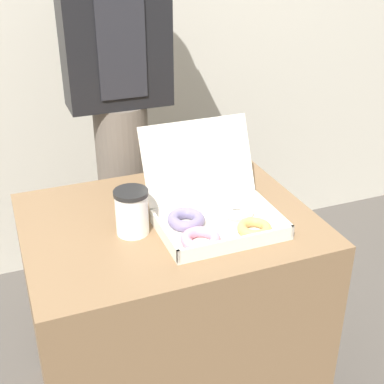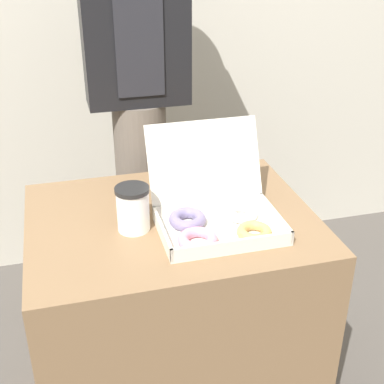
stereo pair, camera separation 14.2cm
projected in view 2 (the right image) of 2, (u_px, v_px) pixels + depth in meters
name	position (u px, v px, depth m)	size (l,w,h in m)	color
table	(174.00, 317.00, 1.73)	(0.83, 0.65, 0.75)	brown
donut_box	(215.00, 214.00, 1.49)	(0.33, 0.34, 0.26)	silver
coffee_cup	(133.00, 208.00, 1.47)	(0.10, 0.10, 0.13)	white
person_customer	(138.00, 86.00, 1.89)	(0.36, 0.22, 1.76)	#665B51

